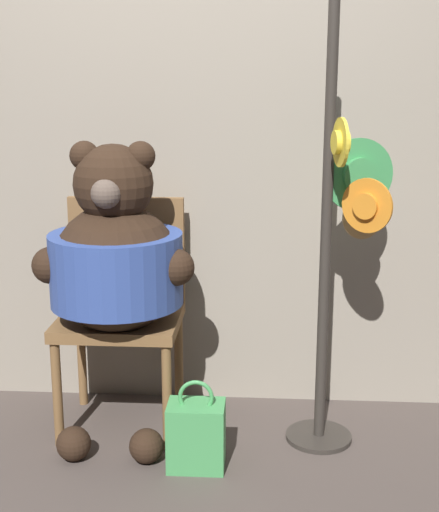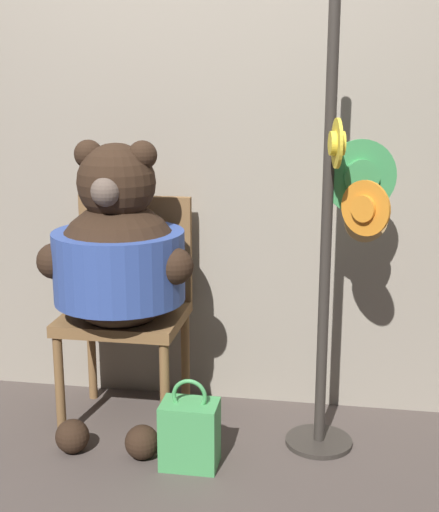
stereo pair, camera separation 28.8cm
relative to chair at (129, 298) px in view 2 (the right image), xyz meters
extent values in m
plane|color=#4C423D|center=(0.27, -0.52, -0.55)|extent=(14.00, 14.00, 0.00)
cube|color=gray|center=(0.27, 0.28, 0.68)|extent=(8.00, 0.10, 2.47)
cylinder|color=brown|center=(-0.23, -0.28, -0.32)|extent=(0.04, 0.04, 0.46)
cylinder|color=brown|center=(0.23, -0.28, -0.32)|extent=(0.04, 0.04, 0.46)
cylinder|color=brown|center=(-0.23, 0.12, -0.32)|extent=(0.04, 0.04, 0.46)
cylinder|color=brown|center=(0.23, 0.12, -0.32)|extent=(0.04, 0.04, 0.46)
cube|color=brown|center=(0.00, -0.08, -0.07)|extent=(0.52, 0.46, 0.05)
cube|color=brown|center=(0.00, 0.13, 0.20)|extent=(0.52, 0.04, 0.48)
sphere|color=black|center=(0.01, -0.15, 0.19)|extent=(0.54, 0.54, 0.54)
cylinder|color=#334C99|center=(0.01, -0.15, 0.19)|extent=(0.55, 0.55, 0.30)
sphere|color=black|center=(0.01, -0.15, 0.53)|extent=(0.32, 0.32, 0.32)
sphere|color=black|center=(-0.10, -0.15, 0.65)|extent=(0.12, 0.12, 0.12)
sphere|color=black|center=(0.12, -0.15, 0.65)|extent=(0.12, 0.12, 0.12)
sphere|color=brown|center=(0.01, -0.29, 0.52)|extent=(0.12, 0.12, 0.12)
sphere|color=black|center=(-0.25, -0.22, 0.21)|extent=(0.15, 0.15, 0.15)
sphere|color=black|center=(0.26, -0.22, 0.21)|extent=(0.15, 0.15, 0.15)
sphere|color=black|center=(-0.14, -0.39, -0.48)|extent=(0.14, 0.14, 0.14)
sphere|color=black|center=(0.16, -0.39, -0.48)|extent=(0.14, 0.14, 0.14)
cylinder|color=#332D28|center=(0.86, -0.15, -0.54)|extent=(0.28, 0.28, 0.02)
cylinder|color=#332D28|center=(0.86, -0.15, 0.35)|extent=(0.04, 0.04, 1.80)
cylinder|color=yellow|center=(0.89, -0.30, 0.72)|extent=(0.05, 0.18, 0.18)
cylinder|color=yellow|center=(0.89, -0.30, 0.72)|extent=(0.07, 0.10, 0.09)
cylinder|color=orange|center=(1.00, -0.25, 0.48)|extent=(0.18, 0.13, 0.21)
cylinder|color=orange|center=(1.00, -0.25, 0.48)|extent=(0.11, 0.09, 0.10)
cylinder|color=tan|center=(1.01, -0.08, 0.41)|extent=(0.18, 0.09, 0.19)
cylinder|color=tan|center=(1.01, -0.08, 0.41)|extent=(0.10, 0.08, 0.09)
cylinder|color=#3D9351|center=(0.98, -0.12, 0.58)|extent=(0.28, 0.09, 0.29)
cylinder|color=#3D9351|center=(0.98, -0.12, 0.58)|extent=(0.15, 0.10, 0.14)
cube|color=#479E56|center=(0.36, -0.41, -0.42)|extent=(0.22, 0.16, 0.27)
torus|color=#479E56|center=(0.36, -0.41, -0.25)|extent=(0.14, 0.02, 0.14)
camera|label=1|loc=(0.62, -2.94, 0.94)|focal=50.00mm
camera|label=2|loc=(0.90, -2.91, 0.94)|focal=50.00mm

